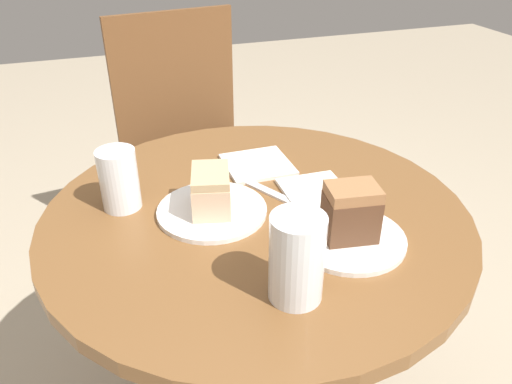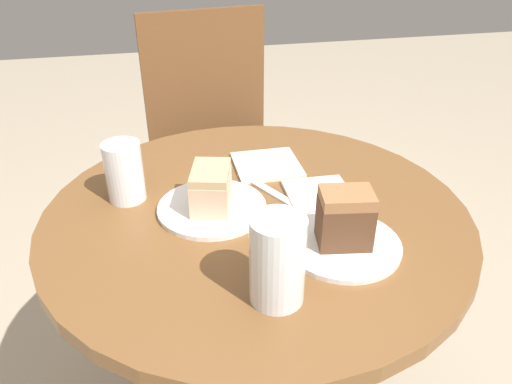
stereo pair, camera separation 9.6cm
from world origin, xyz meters
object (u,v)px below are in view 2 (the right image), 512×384
Objects in this scene: cake_slice_near at (211,188)px; glass_lemonade at (125,175)px; cake_slice_far at (345,218)px; plate_near at (212,208)px; plate_far at (342,244)px; glass_water at (277,264)px; chair at (217,142)px.

glass_lemonade is at bearing 153.54° from cake_slice_near.
glass_lemonade reaches higher than cake_slice_far.
plate_near is 1.75× the size of glass_lemonade.
plate_far is 0.27m from cake_slice_near.
cake_slice_far is at bearing -38.91° from cake_slice_near.
plate_near and plate_far have the same top height.
cake_slice_near is (-0.21, 0.17, 0.05)m from plate_far.
plate_near is at bearing -26.46° from glass_lemonade.
glass_lemonade reaches higher than plate_near.
glass_water is (0.06, -0.27, 0.01)m from cake_slice_near.
cake_slice_far is 0.18m from glass_water.
chair is at bearing 68.91° from glass_lemonade.
chair is 0.85m from plate_near.
cake_slice_far is 0.71× the size of glass_water.
cake_slice_far reaches higher than plate_near.
cake_slice_far is at bearing -33.88° from glass_lemonade.
plate_far is (0.21, -0.17, 0.00)m from plate_near.
chair is 7.63× the size of glass_lemonade.
glass_water is (-0.14, -0.10, 0.00)m from cake_slice_far.
chair is at bearing 95.05° from plate_far.
plate_far is at bearing -92.91° from chair.
glass_lemonade is at bearing 146.12° from plate_far.
glass_water is at bearing -57.23° from glass_lemonade.
chair is 0.84m from glass_lemonade.
glass_water reaches higher than cake_slice_far.
glass_lemonade is 0.85× the size of glass_water.
chair is 4.53× the size of plate_far.
plate_far is 1.68× the size of glass_lemonade.
cake_slice_near is (-0.12, -0.81, 0.29)m from chair.
cake_slice_near is at bearing 103.12° from glass_water.
chair is 1.01m from plate_far.
plate_far is at bearing -33.88° from glass_lemonade.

